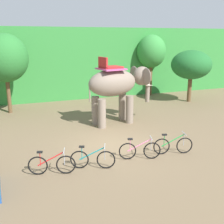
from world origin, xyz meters
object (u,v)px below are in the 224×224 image
(bike_teal, at_px, (93,159))
(elephant, at_px, (118,85))
(tree_center_left, at_px, (191,65))
(tree_left, at_px, (151,52))
(tree_right, at_px, (5,58))
(bike_red, at_px, (52,164))
(bike_pink, at_px, (140,150))
(bike_green, at_px, (173,145))

(bike_teal, bearing_deg, elephant, 58.86)
(elephant, bearing_deg, tree_center_left, 23.38)
(tree_left, height_order, tree_center_left, tree_left)
(tree_right, height_order, bike_red, tree_right)
(tree_right, relative_size, bike_teal, 3.15)
(bike_red, height_order, bike_pink, same)
(bike_teal, xyz_separation_m, bike_green, (3.58, 0.09, 0.00))
(tree_right, distance_m, tree_left, 11.41)
(tree_center_left, xyz_separation_m, bike_red, (-11.75, -8.09, -2.41))
(tree_center_left, relative_size, bike_teal, 2.42)
(tree_left, relative_size, bike_green, 3.00)
(bike_green, bearing_deg, elephant, 95.91)
(bike_teal, relative_size, bike_green, 0.96)
(tree_left, xyz_separation_m, bike_green, (-4.98, -11.23, -3.26))
(elephant, relative_size, bike_green, 2.54)
(bike_red, bearing_deg, bike_green, 0.08)
(bike_teal, xyz_separation_m, bike_pink, (2.03, 0.11, 0.00))
(elephant, height_order, bike_teal, elephant)
(tree_right, relative_size, tree_left, 1.01)
(tree_left, relative_size, bike_red, 3.02)
(bike_pink, bearing_deg, bike_red, -179.45)
(tree_left, distance_m, bike_pink, 13.37)
(bike_pink, bearing_deg, elephant, 78.17)
(tree_right, relative_size, elephant, 1.19)
(bike_green, bearing_deg, bike_teal, -178.60)
(tree_left, height_order, bike_teal, tree_left)
(bike_red, distance_m, bike_green, 5.08)
(bike_teal, bearing_deg, tree_left, 52.90)
(tree_left, xyz_separation_m, tree_center_left, (1.68, -3.14, -0.85))
(bike_green, bearing_deg, tree_right, 123.55)
(elephant, distance_m, bike_green, 5.33)
(bike_red, relative_size, bike_green, 0.99)
(bike_pink, bearing_deg, bike_green, -1.01)
(bike_red, distance_m, bike_teal, 1.51)
(tree_right, distance_m, bike_red, 10.09)
(tree_center_left, bearing_deg, tree_right, 173.76)
(tree_left, height_order, bike_pink, tree_left)
(tree_center_left, bearing_deg, bike_pink, -135.56)
(tree_center_left, height_order, bike_green, tree_center_left)
(bike_pink, bearing_deg, tree_center_left, 44.44)
(elephant, relative_size, bike_red, 2.56)
(bike_green, bearing_deg, tree_center_left, 50.51)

